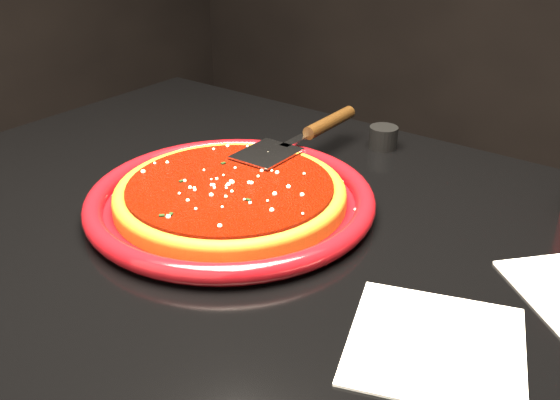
{
  "coord_description": "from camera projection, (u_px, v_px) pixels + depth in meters",
  "views": [
    {
      "loc": [
        0.41,
        -0.55,
        1.15
      ],
      "look_at": [
        -0.03,
        0.03,
        0.77
      ],
      "focal_mm": 40.0,
      "sensor_mm": 36.0,
      "label": 1
    }
  ],
  "objects": [
    {
      "name": "napkin_a",
      "position": [
        436.0,
        345.0,
        0.59
      ],
      "size": [
        0.21,
        0.21,
        0.0
      ],
      "primitive_type": "cube",
      "rotation": [
        0.0,
        0.0,
        0.34
      ],
      "color": "white",
      "rests_on": "table"
    },
    {
      "name": "pizza_server",
      "position": [
        302.0,
        135.0,
        0.95
      ],
      "size": [
        0.09,
        0.31,
        0.02
      ],
      "primitive_type": null,
      "rotation": [
        0.0,
        0.0,
        0.02
      ],
      "color": "silver",
      "rests_on": "plate"
    },
    {
      "name": "pizza_crust_rim",
      "position": [
        230.0,
        191.0,
        0.83
      ],
      "size": [
        0.36,
        0.36,
        0.02
      ],
      "primitive_type": "torus",
      "rotation": [
        0.0,
        0.0,
        -0.17
      ],
      "color": "brown",
      "rests_on": "plate"
    },
    {
      "name": "basil_flecks",
      "position": [
        230.0,
        183.0,
        0.82
      ],
      "size": [
        0.24,
        0.24,
        0.0
      ],
      "primitive_type": null,
      "color": "black",
      "rests_on": "plate"
    },
    {
      "name": "plate",
      "position": [
        231.0,
        200.0,
        0.83
      ],
      "size": [
        0.44,
        0.44,
        0.03
      ],
      "primitive_type": "cylinder",
      "rotation": [
        0.0,
        0.0,
        -0.17
      ],
      "color": "maroon",
      "rests_on": "table"
    },
    {
      "name": "ramekin",
      "position": [
        383.0,
        137.0,
        1.02
      ],
      "size": [
        0.06,
        0.06,
        0.04
      ],
      "primitive_type": "cylinder",
      "rotation": [
        0.0,
        0.0,
        -0.42
      ],
      "color": "black",
      "rests_on": "table"
    },
    {
      "name": "pizza_crust",
      "position": [
        231.0,
        197.0,
        0.83
      ],
      "size": [
        0.36,
        0.36,
        0.02
      ],
      "primitive_type": "cylinder",
      "rotation": [
        0.0,
        0.0,
        -0.17
      ],
      "color": "brown",
      "rests_on": "plate"
    },
    {
      "name": "pizza_sauce",
      "position": [
        230.0,
        188.0,
        0.82
      ],
      "size": [
        0.32,
        0.32,
        0.01
      ],
      "primitive_type": "cylinder",
      "rotation": [
        0.0,
        0.0,
        -0.17
      ],
      "color": "#5F0900",
      "rests_on": "plate"
    },
    {
      "name": "parmesan_dusting",
      "position": [
        230.0,
        182.0,
        0.82
      ],
      "size": [
        0.26,
        0.26,
        0.01
      ],
      "primitive_type": null,
      "color": "beige",
      "rests_on": "plate"
    }
  ]
}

